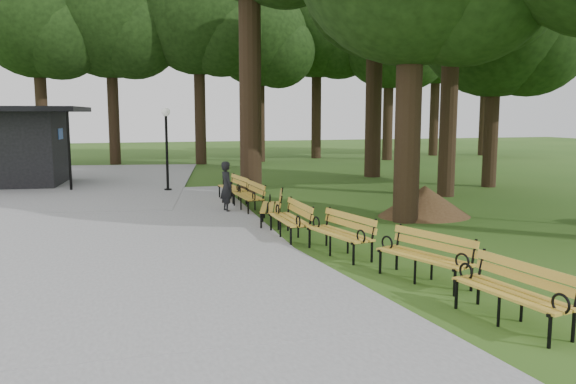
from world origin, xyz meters
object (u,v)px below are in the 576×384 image
object	(u,v)px
bench_2	(339,234)
bench_5	(248,196)
dirt_mound	(424,201)
bench_6	(232,188)
person	(227,187)
kiosk	(10,146)
lamp_post	(166,131)
bench_4	(271,207)
bench_0	(511,293)
bench_1	(424,257)
bench_3	(289,220)
lawn_tree_5	(496,17)

from	to	relation	value
bench_2	bench_5	size ratio (longest dim) A/B	1.00
dirt_mound	bench_6	distance (m)	6.42
person	dirt_mound	world-z (taller)	person
kiosk	dirt_mound	size ratio (longest dim) A/B	2.27
bench_2	lamp_post	bearing A→B (deg)	-179.43
bench_4	person	bearing A→B (deg)	-143.23
dirt_mound	bench_4	bearing A→B (deg)	177.85
bench_0	bench_4	xyz separation A→B (m)	(-1.30, 8.07, 0.00)
lamp_post	bench_0	size ratio (longest dim) A/B	1.65
dirt_mound	bench_2	xyz separation A→B (m)	(-4.02, -3.54, -0.00)
bench_1	bench_6	distance (m)	10.20
lamp_post	bench_3	world-z (taller)	lamp_post
bench_4	bench_5	world-z (taller)	same
bench_4	bench_6	size ratio (longest dim) A/B	1.00
bench_6	lawn_tree_5	bearing A→B (deg)	89.29
person	bench_0	size ratio (longest dim) A/B	0.80
lamp_post	bench_6	size ratio (longest dim) A/B	1.65
person	bench_6	size ratio (longest dim) A/B	0.80
bench_6	bench_0	bearing A→B (deg)	1.48
bench_0	bench_4	distance (m)	8.17
kiosk	bench_0	xyz separation A→B (m)	(9.33, -19.01, -1.16)
bench_1	bench_6	size ratio (longest dim) A/B	1.00
bench_2	lawn_tree_5	distance (m)	14.66
bench_5	lawn_tree_5	size ratio (longest dim) A/B	0.19
kiosk	person	bearing A→B (deg)	-44.51
bench_2	bench_4	bearing A→B (deg)	174.91
lamp_post	bench_5	bearing A→B (deg)	-69.32
lawn_tree_5	bench_4	bearing A→B (deg)	-153.99
kiosk	lamp_post	xyz separation A→B (m)	(5.95, -3.58, 0.66)
bench_3	bench_6	distance (m)	6.05
bench_5	bench_2	bearing A→B (deg)	2.97
dirt_mound	lawn_tree_5	bearing A→B (deg)	41.53
bench_1	bench_6	world-z (taller)	same
bench_0	bench_4	bearing A→B (deg)	179.26
person	kiosk	world-z (taller)	kiosk
kiosk	bench_1	distance (m)	19.26
bench_5	dirt_mound	bearing A→B (deg)	59.98
bench_5	lawn_tree_5	xyz separation A→B (m)	(10.57, 2.90, 6.19)
dirt_mound	bench_1	distance (m)	6.65
dirt_mound	bench_2	size ratio (longest dim) A/B	1.19
bench_4	bench_6	bearing A→B (deg)	-160.10
kiosk	bench_2	bearing A→B (deg)	-53.86
bench_1	bench_4	xyz separation A→B (m)	(-1.17, 5.93, 0.00)
dirt_mound	bench_6	xyz separation A→B (m)	(-4.73, 4.35, -0.00)
dirt_mound	bench_1	bearing A→B (deg)	-120.00
kiosk	bench_6	distance (m)	10.40
lamp_post	bench_0	world-z (taller)	lamp_post
bench_2	bench_3	distance (m)	1.91
lamp_post	bench_5	xyz separation A→B (m)	(1.95, -5.17, -1.82)
kiosk	dirt_mound	bearing A→B (deg)	-35.60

